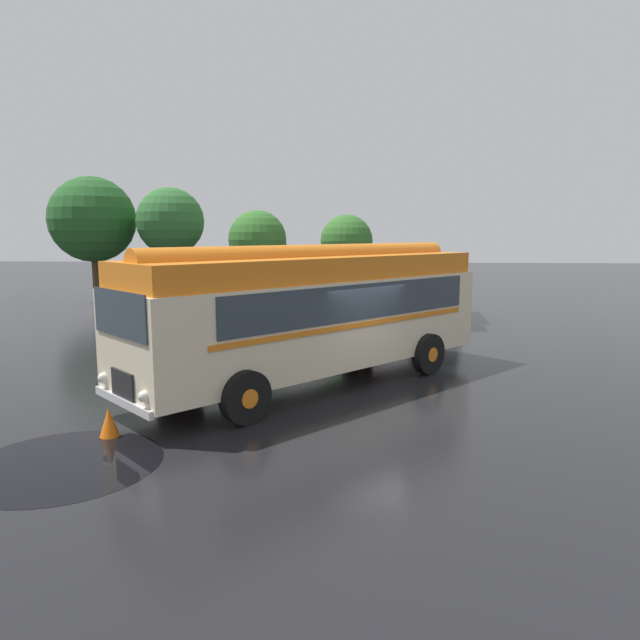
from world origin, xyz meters
TOP-DOWN VIEW (x-y plane):
  - ground_plane at (0.00, 0.00)m, footprint 120.00×120.00m
  - vintage_bus at (-0.96, 0.26)m, footprint 8.72×8.99m
  - car_near_left at (-2.27, 11.11)m, footprint 2.30×4.36m
  - car_mid_left at (0.32, 11.32)m, footprint 2.16×4.30m
  - box_van at (3.39, 11.49)m, footprint 2.68×5.90m
  - tree_far_left at (-14.33, 17.16)m, footprint 4.65×4.65m
  - tree_left_of_centre at (-10.05, 17.00)m, footprint 3.61×3.61m
  - tree_centre at (-5.12, 17.04)m, footprint 3.13×3.13m
  - tree_right_of_centre at (-0.51, 18.01)m, footprint 2.87×2.87m
  - traffic_cone at (-4.57, -3.71)m, footprint 0.36×0.36m
  - puddle_patch at (-4.78, -5.01)m, footprint 3.19×3.19m

SIDE VIEW (x-z plane):
  - ground_plane at x=0.00m, z-range 0.00..0.00m
  - puddle_patch at x=-4.78m, z-range 0.00..0.01m
  - traffic_cone at x=-4.57m, z-range 0.00..0.55m
  - car_near_left at x=-2.27m, z-range 0.02..1.68m
  - car_mid_left at x=0.32m, z-range 0.02..1.68m
  - box_van at x=3.39m, z-range 0.11..2.61m
  - vintage_bus at x=-0.96m, z-range 0.15..3.64m
  - tree_right_of_centre at x=-0.51m, z-range 0.94..5.71m
  - tree_centre at x=-5.12m, z-range 0.84..5.82m
  - tree_left_of_centre at x=-10.05m, z-range 1.32..7.51m
  - tree_far_left at x=-14.33m, z-range 1.03..7.85m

